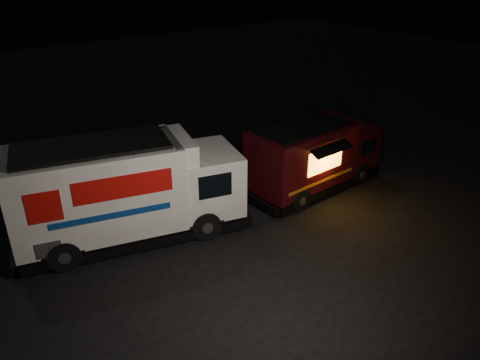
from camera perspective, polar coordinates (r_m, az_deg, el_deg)
name	(u,v)px	position (r m, az deg, el deg)	size (l,w,h in m)	color
ground	(271,234)	(16.25, 3.85, -6.55)	(80.00, 80.00, 0.00)	black
white_truck	(130,189)	(15.73, -13.23, -1.11)	(7.69, 2.62, 3.48)	white
red_truck	(315,155)	(18.95, 9.18, 3.03)	(6.10, 2.24, 2.84)	#350910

